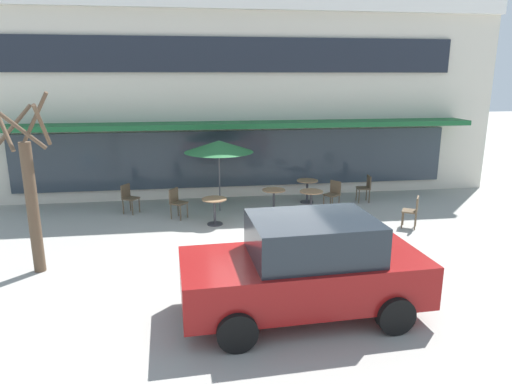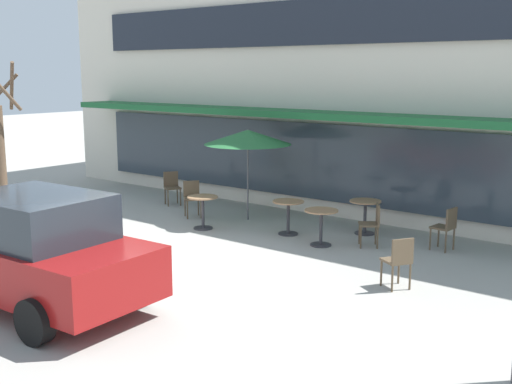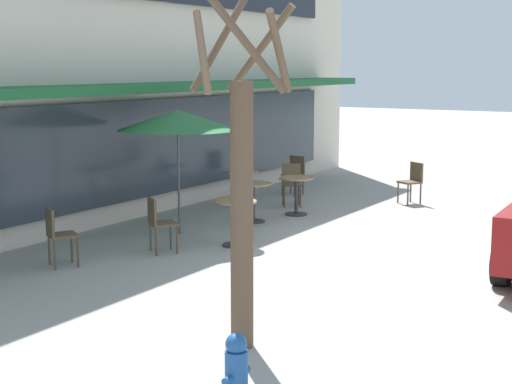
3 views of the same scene
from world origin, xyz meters
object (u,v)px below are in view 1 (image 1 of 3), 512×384
(cafe_table_by_tree, at_px, (274,197))
(cafe_chair_0, at_px, (129,196))
(patio_umbrella_green_folded, at_px, (219,146))
(cafe_chair_4, at_px, (177,201))
(cafe_table_near_wall, at_px, (214,207))
(cafe_table_streetside, at_px, (311,199))
(cafe_chair_1, at_px, (366,186))
(cafe_chair_3, at_px, (333,193))
(street_tree, at_px, (31,193))
(parked_sedan, at_px, (305,267))
(cafe_table_mid_patio, at_px, (307,187))
(cafe_chair_2, at_px, (413,209))

(cafe_table_by_tree, xyz_separation_m, cafe_chair_0, (-4.37, 0.71, 0.01))
(patio_umbrella_green_folded, relative_size, cafe_chair_4, 2.47)
(cafe_table_near_wall, height_order, cafe_table_streetside, same)
(cafe_table_streetside, relative_size, cafe_chair_1, 0.85)
(cafe_table_near_wall, height_order, cafe_chair_3, cafe_chair_3)
(cafe_table_near_wall, xyz_separation_m, cafe_table_streetside, (2.91, 0.45, 0.00))
(cafe_chair_0, height_order, street_tree, street_tree)
(cafe_table_streetside, xyz_separation_m, cafe_chair_3, (0.87, 0.59, 0.01))
(cafe_table_streetside, bearing_deg, cafe_chair_0, 169.07)
(cafe_chair_1, relative_size, cafe_chair_4, 1.00)
(cafe_chair_4, xyz_separation_m, parked_sedan, (2.35, -5.98, 0.35))
(cafe_chair_0, height_order, parked_sedan, parked_sedan)
(cafe_table_by_tree, distance_m, patio_umbrella_green_folded, 2.27)
(cafe_table_by_tree, relative_size, cafe_table_mid_patio, 1.00)
(cafe_table_near_wall, bearing_deg, cafe_chair_3, 15.33)
(cafe_chair_2, distance_m, parked_sedan, 5.84)
(cafe_table_streetside, xyz_separation_m, cafe_chair_4, (-3.98, 0.32, 0.01))
(parked_sedan, bearing_deg, patio_umbrella_green_folded, 99.04)
(cafe_chair_1, bearing_deg, cafe_table_near_wall, -161.81)
(patio_umbrella_green_folded, distance_m, cafe_chair_3, 3.86)
(cafe_table_streetside, bearing_deg, cafe_chair_3, 34.13)
(cafe_table_streetside, height_order, cafe_table_by_tree, same)
(parked_sedan, bearing_deg, street_tree, 153.52)
(cafe_table_mid_patio, distance_m, cafe_chair_3, 1.04)
(patio_umbrella_green_folded, xyz_separation_m, cafe_chair_4, (-1.31, -0.58, -1.50))
(patio_umbrella_green_folded, xyz_separation_m, cafe_chair_0, (-2.77, 0.15, -1.50))
(parked_sedan, bearing_deg, cafe_chair_1, 61.02)
(cafe_table_by_tree, xyz_separation_m, cafe_chair_1, (3.26, 0.89, 0.01))
(cafe_chair_3, relative_size, parked_sedan, 0.21)
(cafe_chair_0, distance_m, cafe_chair_3, 6.33)
(street_tree, bearing_deg, cafe_chair_3, 25.40)
(cafe_chair_3, distance_m, street_tree, 8.61)
(cafe_table_near_wall, relative_size, parked_sedan, 0.18)
(cafe_chair_1, bearing_deg, patio_umbrella_green_folded, -176.11)
(street_tree, bearing_deg, parked_sedan, -26.48)
(patio_umbrella_green_folded, height_order, cafe_chair_4, patio_umbrella_green_folded)
(cafe_chair_0, relative_size, parked_sedan, 0.21)
(patio_umbrella_green_folded, height_order, parked_sedan, patio_umbrella_green_folded)
(cafe_chair_3, bearing_deg, cafe_chair_4, -176.76)
(cafe_table_by_tree, xyz_separation_m, cafe_table_mid_patio, (1.32, 1.08, 0.00))
(cafe_table_near_wall, relative_size, cafe_chair_2, 0.85)
(cafe_chair_3, bearing_deg, cafe_chair_1, 25.90)
(cafe_chair_0, xyz_separation_m, cafe_chair_4, (1.46, -0.73, 0.00))
(cafe_chair_0, distance_m, parked_sedan, 7.72)
(cafe_chair_3, bearing_deg, cafe_table_mid_patio, 126.94)
(cafe_chair_1, height_order, cafe_chair_2, same)
(cafe_chair_0, height_order, cafe_chair_1, same)
(cafe_table_streetside, height_order, cafe_table_mid_patio, same)
(cafe_chair_1, relative_size, cafe_chair_3, 1.00)
(cafe_table_mid_patio, bearing_deg, cafe_chair_0, -176.26)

